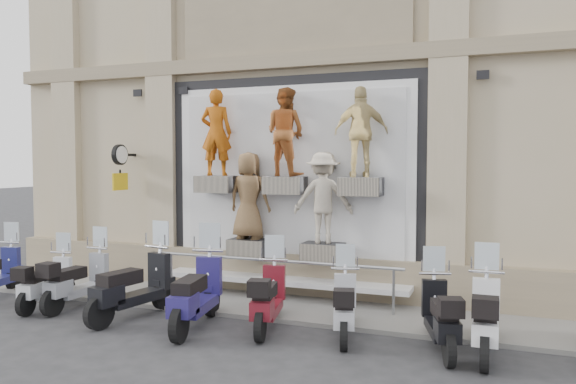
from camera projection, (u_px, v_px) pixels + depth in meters
The scene contains 14 objects.
ground at pixel (226, 337), 8.94m from camera, with size 90.00×90.00×0.00m, color #2D2D30.
sidewalk at pixel (276, 304), 10.89m from camera, with size 16.00×2.20×0.08m, color gray.
building at pixel (345, 43), 15.13m from camera, with size 14.00×8.60×12.00m, color tan, non-canonical shape.
shop_vitrine at pixel (291, 180), 11.32m from camera, with size 5.60×0.97×4.30m.
guard_rail at pixel (274, 283), 10.77m from camera, with size 5.06×0.10×0.93m, color #9EA0A5, non-canonical shape.
clock_sign_bracket at pixel (120, 161), 12.49m from camera, with size 0.10×0.80×1.02m.
scooter_b at pixel (47, 272), 10.71m from camera, with size 0.49×1.70×1.38m, color silver, non-canonical shape.
scooter_c at pixel (79, 269), 10.71m from camera, with size 0.54×1.84×1.50m, color gray, non-canonical shape.
scooter_d at pixel (133, 272), 9.93m from camera, with size 0.61×2.08×1.69m, color black, non-canonical shape.
scooter_e at pixel (196, 278), 9.36m from camera, with size 0.61×2.10×1.71m, color navy, non-canonical shape.
scooter_f at pixel (268, 285), 9.32m from camera, with size 0.54×1.85×1.50m, color maroon, non-canonical shape.
scooter_g at pixel (345, 294), 8.88m from camera, with size 0.51×1.74×1.41m, color #B6B6BD, non-canonical shape.
scooter_h at pixel (441, 302), 8.25m from camera, with size 0.53×1.81×1.47m, color black, non-canonical shape.
scooter_i at pixel (486, 302), 8.06m from camera, with size 0.56×1.92×1.56m, color white, non-canonical shape.
Camera 1 is at (4.10, -7.85, 2.80)m, focal length 35.00 mm.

